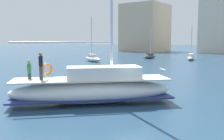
{
  "coord_description": "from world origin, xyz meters",
  "views": [
    {
      "loc": [
        8.72,
        -12.83,
        3.69
      ],
      "look_at": [
        -1.21,
        0.3,
        1.8
      ],
      "focal_mm": 40.84,
      "sensor_mm": 36.0,
      "label": 1
    }
  ],
  "objects_px": {
    "moored_catamaran": "(150,56)",
    "moored_cutter_left": "(93,58)",
    "main_sailboat": "(93,88)",
    "moored_cutter_right": "(191,57)"
  },
  "relations": [
    {
      "from": "main_sailboat",
      "to": "moored_cutter_left",
      "type": "distance_m",
      "value": 30.61
    },
    {
      "from": "moored_cutter_left",
      "to": "moored_catamaran",
      "type": "bearing_deg",
      "value": 72.21
    },
    {
      "from": "moored_cutter_left",
      "to": "moored_cutter_right",
      "type": "relative_size",
      "value": 1.2
    },
    {
      "from": "main_sailboat",
      "to": "moored_cutter_right",
      "type": "bearing_deg",
      "value": 101.43
    },
    {
      "from": "main_sailboat",
      "to": "moored_cutter_right",
      "type": "relative_size",
      "value": 2.12
    },
    {
      "from": "moored_catamaran",
      "to": "moored_cutter_right",
      "type": "xyz_separation_m",
      "value": [
        8.54,
        0.8,
        0.05
      ]
    },
    {
      "from": "moored_cutter_left",
      "to": "moored_cutter_right",
      "type": "distance_m",
      "value": 19.02
    },
    {
      "from": "moored_catamaran",
      "to": "moored_cutter_left",
      "type": "bearing_deg",
      "value": -107.79
    },
    {
      "from": "moored_cutter_left",
      "to": "main_sailboat",
      "type": "bearing_deg",
      "value": -48.52
    },
    {
      "from": "main_sailboat",
      "to": "moored_cutter_right",
      "type": "distance_m",
      "value": 37.76
    }
  ]
}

